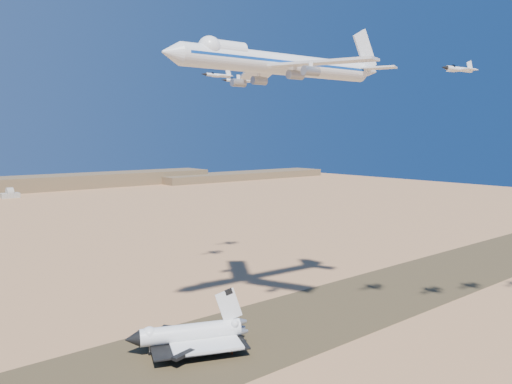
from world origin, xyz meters
TOP-DOWN VIEW (x-y plane):
  - ground at (0.00, 0.00)m, footprint 1200.00×1200.00m
  - runway at (0.00, 0.00)m, footprint 600.00×50.00m
  - ridgeline at (65.32, 527.31)m, footprint 960.00×90.00m
  - shuttle at (-17.91, 3.38)m, footprint 39.54×32.87m
  - carrier_747 at (12.12, -3.36)m, footprint 88.41×68.30m
  - crew_a at (-9.36, -7.63)m, footprint 0.59×0.69m
  - crew_b at (-9.43, -7.80)m, footprint 0.55×0.92m
  - crew_c at (-13.36, -4.56)m, footprint 1.08×1.22m
  - chase_jet_a at (45.76, -48.65)m, footprint 14.90×8.17m
  - chase_jet_e at (26.49, 49.98)m, footprint 15.22×8.13m
  - chase_jet_f at (48.79, 65.16)m, footprint 15.53×8.91m

SIDE VIEW (x-z plane):
  - ground at x=0.00m, z-range 0.00..0.00m
  - runway at x=0.00m, z-range 0.00..0.06m
  - crew_a at x=-9.36m, z-range 0.06..1.66m
  - crew_b at x=-9.43m, z-range 0.06..1.92m
  - crew_c at x=-13.36m, z-range 0.06..1.93m
  - shuttle at x=-17.91m, z-range -4.45..14.78m
  - ridgeline at x=65.32m, z-range -1.37..16.63m
  - chase_jet_a at x=45.76m, z-range 86.48..90.20m
  - carrier_747 at x=12.12m, z-range 80.91..102.93m
  - chase_jet_e at x=26.49m, z-range 92.33..96.12m
  - chase_jet_f at x=48.79m, z-range 92.89..96.83m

